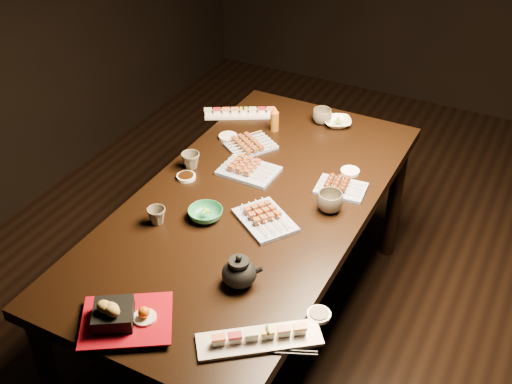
# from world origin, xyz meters

# --- Properties ---
(ground) EXTENTS (5.00, 5.00, 0.00)m
(ground) POSITION_xyz_m (0.00, 0.00, 0.00)
(ground) COLOR black
(ground) RESTS_ON ground
(dining_table) EXTENTS (1.22, 1.94, 0.75)m
(dining_table) POSITION_xyz_m (-0.34, -0.16, 0.38)
(dining_table) COLOR black
(dining_table) RESTS_ON ground
(sushi_platter_near) EXTENTS (0.38, 0.32, 0.05)m
(sushi_platter_near) POSITION_xyz_m (0.02, -0.80, 0.77)
(sushi_platter_near) COLOR white
(sushi_platter_near) RESTS_ON dining_table
(sushi_platter_far) EXTENTS (0.34, 0.25, 0.04)m
(sushi_platter_far) POSITION_xyz_m (-0.73, 0.46, 0.77)
(sushi_platter_far) COLOR white
(sushi_platter_far) RESTS_ON dining_table
(yakitori_plate_center) EXTENTS (0.24, 0.18, 0.06)m
(yakitori_plate_center) POSITION_xyz_m (-0.45, 0.03, 0.78)
(yakitori_plate_center) COLOR #828EB6
(yakitori_plate_center) RESTS_ON dining_table
(yakitori_plate_right) EXTENTS (0.29, 0.28, 0.06)m
(yakitori_plate_right) POSITION_xyz_m (-0.23, -0.25, 0.78)
(yakitori_plate_right) COLOR #828EB6
(yakitori_plate_right) RESTS_ON dining_table
(yakitori_plate_left) EXTENTS (0.24, 0.26, 0.05)m
(yakitori_plate_left) POSITION_xyz_m (-0.54, 0.21, 0.78)
(yakitori_plate_left) COLOR #828EB6
(yakitori_plate_left) RESTS_ON dining_table
(tsukune_plate) EXTENTS (0.21, 0.17, 0.05)m
(tsukune_plate) POSITION_xyz_m (-0.05, 0.09, 0.78)
(tsukune_plate) COLOR #828EB6
(tsukune_plate) RESTS_ON dining_table
(edamame_bowl_green) EXTENTS (0.16, 0.16, 0.04)m
(edamame_bowl_green) POSITION_xyz_m (-0.45, -0.34, 0.77)
(edamame_bowl_green) COLOR #297D53
(edamame_bowl_green) RESTS_ON dining_table
(edamame_bowl_cream) EXTENTS (0.18, 0.18, 0.03)m
(edamame_bowl_cream) POSITION_xyz_m (-0.26, 0.58, 0.77)
(edamame_bowl_cream) COLOR white
(edamame_bowl_cream) RESTS_ON dining_table
(tempura_tray) EXTENTS (0.36, 0.35, 0.11)m
(tempura_tray) POSITION_xyz_m (-0.38, -0.93, 0.80)
(tempura_tray) COLOR black
(tempura_tray) RESTS_ON dining_table
(teacup_near_left) EXTENTS (0.08, 0.08, 0.07)m
(teacup_near_left) POSITION_xyz_m (-0.60, -0.45, 0.78)
(teacup_near_left) COLOR #544D41
(teacup_near_left) RESTS_ON dining_table
(teacup_mid_right) EXTENTS (0.12, 0.12, 0.08)m
(teacup_mid_right) POSITION_xyz_m (-0.04, -0.07, 0.79)
(teacup_mid_right) COLOR #544D41
(teacup_mid_right) RESTS_ON dining_table
(teacup_far_left) EXTENTS (0.11, 0.11, 0.07)m
(teacup_far_left) POSITION_xyz_m (-0.69, -0.06, 0.79)
(teacup_far_left) COLOR #544D41
(teacup_far_left) RESTS_ON dining_table
(teacup_far_right) EXTENTS (0.13, 0.13, 0.07)m
(teacup_far_right) POSITION_xyz_m (-0.34, 0.57, 0.79)
(teacup_far_right) COLOR #544D41
(teacup_far_right) RESTS_ON dining_table
(teapot) EXTENTS (0.19, 0.19, 0.12)m
(teapot) POSITION_xyz_m (-0.16, -0.60, 0.81)
(teapot) COLOR black
(teapot) RESTS_ON dining_table
(condiment_bottle) EXTENTS (0.05, 0.05, 0.13)m
(condiment_bottle) POSITION_xyz_m (-0.51, 0.40, 0.81)
(condiment_bottle) COLOR brown
(condiment_bottle) RESTS_ON dining_table
(sauce_dish_west) EXTENTS (0.10, 0.10, 0.01)m
(sauce_dish_west) POSITION_xyz_m (-0.66, -0.14, 0.76)
(sauce_dish_west) COLOR white
(sauce_dish_west) RESTS_ON dining_table
(sauce_dish_east) EXTENTS (0.11, 0.11, 0.01)m
(sauce_dish_east) POSITION_xyz_m (-0.06, 0.22, 0.76)
(sauce_dish_east) COLOR white
(sauce_dish_east) RESTS_ON dining_table
(sauce_dish_se) EXTENTS (0.09, 0.09, 0.01)m
(sauce_dish_se) POSITION_xyz_m (0.15, -0.61, 0.76)
(sauce_dish_se) COLOR white
(sauce_dish_se) RESTS_ON dining_table
(sauce_dish_nw) EXTENTS (0.12, 0.12, 0.02)m
(sauce_dish_nw) POSITION_xyz_m (-0.67, 0.23, 0.76)
(sauce_dish_nw) COLOR white
(sauce_dish_nw) RESTS_ON dining_table
(chopsticks_near) EXTENTS (0.15, 0.17, 0.01)m
(chopsticks_near) POSITION_xyz_m (-0.39, -0.92, 0.75)
(chopsticks_near) COLOR black
(chopsticks_near) RESTS_ON dining_table
(chopsticks_se) EXTENTS (0.21, 0.11, 0.01)m
(chopsticks_se) POSITION_xyz_m (0.11, -0.80, 0.75)
(chopsticks_se) COLOR black
(chopsticks_se) RESTS_ON dining_table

